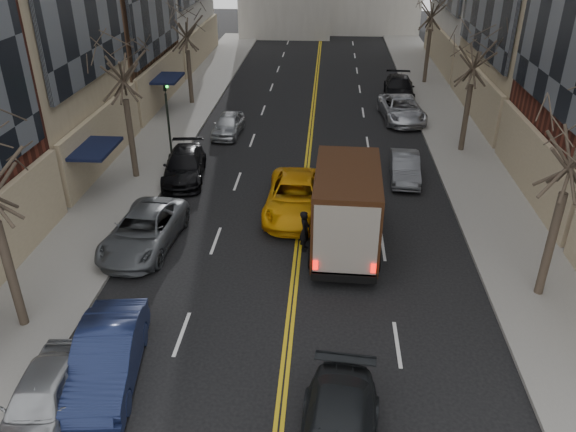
# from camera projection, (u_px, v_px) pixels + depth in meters

# --- Properties ---
(sidewalk_left) EXTENTS (4.00, 66.00, 0.15)m
(sidewalk_left) POSITION_uv_depth(u_px,v_px,m) (168.00, 131.00, 35.39)
(sidewalk_left) COLOR slate
(sidewalk_left) RESTS_ON ground
(sidewalk_right) EXTENTS (4.00, 66.00, 0.15)m
(sidewalk_right) POSITION_uv_depth(u_px,v_px,m) (457.00, 139.00, 34.24)
(sidewalk_right) COLOR slate
(sidewalk_right) RESTS_ON ground
(tree_lf_mid) EXTENTS (3.20, 3.20, 8.91)m
(tree_lf_mid) POSITION_uv_depth(u_px,v_px,m) (119.00, 49.00, 26.14)
(tree_lf_mid) COLOR #382D23
(tree_lf_mid) RESTS_ON sidewalk_left
(tree_lf_far) EXTENTS (3.20, 3.20, 8.12)m
(tree_lf_far) POSITION_uv_depth(u_px,v_px,m) (185.00, 17.00, 37.84)
(tree_lf_far) COLOR #382D23
(tree_lf_far) RESTS_ON sidewalk_left
(tree_rt_mid) EXTENTS (3.20, 3.20, 8.32)m
(tree_rt_mid) POSITION_uv_depth(u_px,v_px,m) (477.00, 43.00, 29.62)
(tree_rt_mid) COLOR #382D23
(tree_rt_mid) RESTS_ON sidewalk_right
(traffic_signal) EXTENTS (0.29, 0.26, 4.70)m
(traffic_signal) POSITION_uv_depth(u_px,v_px,m) (168.00, 115.00, 29.59)
(traffic_signal) COLOR black
(traffic_signal) RESTS_ON sidewalk_left
(ups_truck) EXTENTS (2.87, 6.68, 3.62)m
(ups_truck) POSITION_uv_depth(u_px,v_px,m) (346.00, 206.00, 22.45)
(ups_truck) COLOR black
(ups_truck) RESTS_ON ground
(taxi) EXTENTS (2.73, 5.75, 1.59)m
(taxi) POSITION_uv_depth(u_px,v_px,m) (296.00, 197.00, 25.52)
(taxi) COLOR #E79D09
(taxi) RESTS_ON ground
(pedestrian) EXTENTS (0.51, 0.69, 1.75)m
(pedestrian) POSITION_uv_depth(u_px,v_px,m) (305.00, 231.00, 22.62)
(pedestrian) COLOR black
(pedestrian) RESTS_ON ground
(parked_lf_a) EXTENTS (2.00, 4.36, 1.45)m
(parked_lf_a) POSITION_uv_depth(u_px,v_px,m) (43.00, 399.00, 14.94)
(parked_lf_a) COLOR #A8ABAF
(parked_lf_a) RESTS_ON ground
(parked_lf_b) EXTENTS (2.34, 5.03, 1.59)m
(parked_lf_b) POSITION_uv_depth(u_px,v_px,m) (107.00, 357.00, 16.25)
(parked_lf_b) COLOR #131C3E
(parked_lf_b) RESTS_ON ground
(parked_lf_c) EXTENTS (2.86, 5.51, 1.48)m
(parked_lf_c) POSITION_uv_depth(u_px,v_px,m) (144.00, 231.00, 22.89)
(parked_lf_c) COLOR #4F5357
(parked_lf_c) RESTS_ON ground
(parked_lf_d) EXTENTS (2.60, 5.11, 1.42)m
(parked_lf_d) POSITION_uv_depth(u_px,v_px,m) (184.00, 166.00, 28.92)
(parked_lf_d) COLOR black
(parked_lf_d) RESTS_ON ground
(parked_lf_e) EXTENTS (1.80, 4.01, 1.34)m
(parked_lf_e) POSITION_uv_depth(u_px,v_px,m) (228.00, 124.00, 34.75)
(parked_lf_e) COLOR #B9BDC1
(parked_lf_e) RESTS_ON ground
(parked_rt_a) EXTENTS (1.60, 4.08, 1.32)m
(parked_rt_a) POSITION_uv_depth(u_px,v_px,m) (405.00, 167.00, 28.84)
(parked_rt_a) COLOR #53555B
(parked_rt_a) RESTS_ON ground
(parked_rt_b) EXTENTS (3.04, 5.73, 1.53)m
(parked_rt_b) POSITION_uv_depth(u_px,v_px,m) (402.00, 109.00, 37.23)
(parked_rt_b) COLOR #B4B6BD
(parked_rt_b) RESTS_ON ground
(parked_rt_c) EXTENTS (2.47, 5.43, 1.54)m
(parked_rt_c) POSITION_uv_depth(u_px,v_px,m) (399.00, 88.00, 41.72)
(parked_rt_c) COLOR black
(parked_rt_c) RESTS_ON ground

